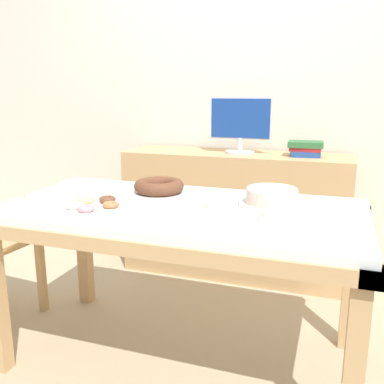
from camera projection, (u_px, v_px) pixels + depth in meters
ground_plane at (182, 356)px, 2.13m from camera, size 12.00×12.00×0.00m
wall_back at (247, 89)px, 3.11m from camera, size 8.00×0.10×2.60m
dining_table at (181, 226)px, 1.97m from camera, size 1.66×0.85×0.78m
sideboard at (235, 214)px, 3.04m from camera, size 1.54×0.44×0.87m
computer_monitor at (240, 125)px, 2.88m from camera, size 0.42×0.20×0.38m
book_stack at (305, 148)px, 2.78m from camera, size 0.23×0.19×0.10m
cake_chocolate_round at (272, 198)px, 1.94m from camera, size 0.30×0.30×0.08m
cake_golden_bundt at (159, 188)px, 2.15m from camera, size 0.29×0.29×0.08m
pastry_platter at (92, 206)px, 1.89m from camera, size 0.38×0.38×0.04m
plate_stack at (79, 187)px, 2.21m from camera, size 0.21×0.21×0.05m
tealight_near_front at (206, 209)px, 1.86m from camera, size 0.04×0.04×0.04m
tealight_near_cakes at (25, 199)px, 2.03m from camera, size 0.04×0.04×0.04m
tealight_right_edge at (262, 217)px, 1.73m from camera, size 0.04×0.04×0.04m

